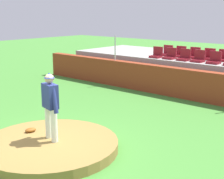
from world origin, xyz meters
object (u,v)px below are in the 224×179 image
(stadium_chair_4, at_px, (214,60))
(stadium_chair_9, at_px, (194,55))
(stadium_chair_11, at_px, (223,58))
(stadium_chair_0, at_px, (157,54))
(stadium_chair_2, at_px, (184,57))
(stadium_chair_3, at_px, (199,58))
(baseball, at_px, (56,128))
(stadium_chair_10, at_px, (209,56))
(stadium_chair_7, at_px, (167,52))
(fielding_glove, at_px, (31,130))
(stadium_chair_1, at_px, (170,55))
(stadium_chair_8, at_px, (180,54))
(pitcher, at_px, (50,102))

(stadium_chair_4, bearing_deg, stadium_chair_9, -33.01)
(stadium_chair_11, bearing_deg, stadium_chair_0, 18.56)
(stadium_chair_2, bearing_deg, stadium_chair_3, -177.92)
(baseball, height_order, stadium_chair_10, stadium_chair_10)
(stadium_chair_4, xyz_separation_m, stadium_chair_7, (-2.79, 0.90, 0.00))
(fielding_glove, relative_size, stadium_chair_11, 0.60)
(stadium_chair_0, height_order, stadium_chair_10, same)
(stadium_chair_7, distance_m, stadium_chair_10, 2.14)
(stadium_chair_1, bearing_deg, fielding_glove, 93.63)
(stadium_chair_4, xyz_separation_m, stadium_chair_9, (-1.36, 0.88, 0.00))
(stadium_chair_4, bearing_deg, stadium_chair_8, -23.60)
(stadium_chair_1, height_order, stadium_chair_11, same)
(stadium_chair_1, relative_size, stadium_chair_8, 1.00)
(stadium_chair_2, xyz_separation_m, stadium_chair_11, (1.36, 0.90, 0.00))
(fielding_glove, distance_m, stadium_chair_4, 8.16)
(fielding_glove, height_order, stadium_chair_3, stadium_chair_3)
(pitcher, height_order, stadium_chair_7, pitcher)
(stadium_chair_1, xyz_separation_m, stadium_chair_8, (-0.02, 0.91, 0.00))
(stadium_chair_7, relative_size, stadium_chair_9, 1.00)
(fielding_glove, relative_size, stadium_chair_3, 0.60)
(pitcher, bearing_deg, stadium_chair_3, 103.98)
(stadium_chair_1, bearing_deg, baseball, 96.41)
(stadium_chair_1, xyz_separation_m, stadium_chair_2, (0.71, -0.02, 0.00))
(stadium_chair_7, xyz_separation_m, stadium_chair_9, (1.44, -0.02, 0.00))
(stadium_chair_0, distance_m, stadium_chair_2, 1.41)
(stadium_chair_7, bearing_deg, stadium_chair_10, 179.41)
(stadium_chair_3, height_order, stadium_chair_11, same)
(stadium_chair_1, xyz_separation_m, stadium_chair_3, (1.37, 0.00, 0.00))
(stadium_chair_8, bearing_deg, stadium_chair_1, 91.13)
(fielding_glove, relative_size, stadium_chair_4, 0.60)
(fielding_glove, distance_m, stadium_chair_10, 8.92)
(stadium_chair_2, distance_m, stadium_chair_11, 1.64)
(pitcher, height_order, stadium_chair_1, pitcher)
(fielding_glove, bearing_deg, stadium_chair_4, 179.37)
(baseball, distance_m, stadium_chair_9, 8.29)
(stadium_chair_4, distance_m, stadium_chair_8, 2.29)
(fielding_glove, bearing_deg, stadium_chair_9, -170.79)
(stadium_chair_1, xyz_separation_m, stadium_chair_7, (-0.72, 0.89, 0.00))
(stadium_chair_9, bearing_deg, stadium_chair_3, 126.83)
(fielding_glove, bearing_deg, stadium_chair_11, -179.52)
(stadium_chair_2, xyz_separation_m, stadium_chair_8, (-0.73, 0.93, 0.00))
(baseball, height_order, stadium_chair_7, stadium_chair_7)
(pitcher, relative_size, stadium_chair_8, 3.44)
(stadium_chair_7, relative_size, stadium_chair_10, 1.00)
(stadium_chair_3, relative_size, stadium_chair_11, 1.00)
(pitcher, distance_m, fielding_glove, 1.28)
(stadium_chair_7, bearing_deg, stadium_chair_0, 91.51)
(fielding_glove, distance_m, stadium_chair_7, 8.98)
(stadium_chair_2, relative_size, stadium_chair_9, 1.00)
(stadium_chair_1, xyz_separation_m, stadium_chair_10, (1.42, 0.87, 0.00))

